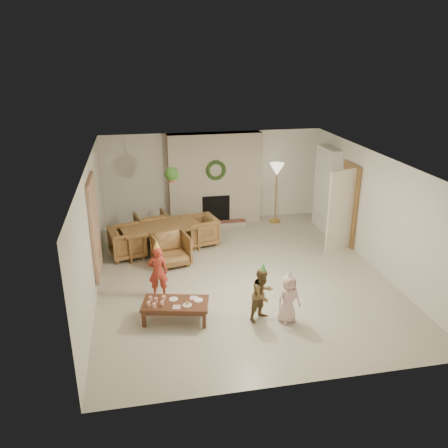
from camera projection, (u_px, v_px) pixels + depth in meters
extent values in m
plane|color=#B7B29E|center=(241.00, 275.00, 9.81)|extent=(7.00, 7.00, 0.00)
plane|color=white|center=(243.00, 161.00, 8.91)|extent=(7.00, 7.00, 0.00)
plane|color=silver|center=(213.00, 177.00, 12.57)|extent=(7.00, 0.00, 7.00)
plane|color=silver|center=(300.00, 310.00, 6.15)|extent=(7.00, 0.00, 7.00)
plane|color=silver|center=(92.00, 231.00, 8.83)|extent=(0.00, 7.00, 7.00)
plane|color=silver|center=(376.00, 212.00, 9.89)|extent=(0.00, 7.00, 7.00)
cube|color=#552616|center=(215.00, 179.00, 12.38)|extent=(2.50, 0.40, 2.50)
cube|color=maroon|center=(217.00, 224.00, 12.49)|extent=(1.60, 0.30, 0.12)
cube|color=black|center=(216.00, 209.00, 12.51)|extent=(0.75, 0.12, 0.75)
torus|color=#203D17|center=(216.00, 170.00, 12.06)|extent=(0.54, 0.10, 0.54)
cylinder|color=gold|center=(275.00, 221.00, 12.85)|extent=(0.31, 0.31, 0.03)
cylinder|color=gold|center=(276.00, 195.00, 12.57)|extent=(0.03, 0.03, 1.51)
cone|color=beige|center=(277.00, 169.00, 12.31)|extent=(0.40, 0.40, 0.34)
cube|color=white|center=(327.00, 189.00, 12.02)|extent=(0.30, 1.00, 2.20)
cube|color=white|center=(324.00, 212.00, 12.25)|extent=(0.30, 0.92, 0.03)
cube|color=white|center=(325.00, 198.00, 12.11)|extent=(0.30, 0.92, 0.03)
cube|color=white|center=(326.00, 183.00, 11.97)|extent=(0.30, 0.92, 0.03)
cube|color=white|center=(328.00, 169.00, 11.82)|extent=(0.30, 0.92, 0.03)
cube|color=#B43E21|center=(326.00, 209.00, 12.06)|extent=(0.20, 0.40, 0.24)
cube|color=#276791|center=(324.00, 192.00, 12.10)|extent=(0.20, 0.44, 0.24)
cube|color=#A36E23|center=(328.00, 180.00, 11.83)|extent=(0.20, 0.36, 0.22)
cube|color=brown|center=(349.00, 204.00, 11.07)|extent=(0.05, 0.86, 2.04)
cube|color=beige|center=(341.00, 211.00, 10.66)|extent=(0.77, 0.32, 2.00)
cube|color=tan|center=(95.00, 227.00, 9.02)|extent=(0.06, 1.20, 2.00)
imported|color=brown|center=(161.00, 238.00, 10.88)|extent=(2.02, 1.41, 0.64)
imported|color=brown|center=(171.00, 250.00, 10.18)|extent=(0.92, 0.93, 0.71)
imported|color=brown|center=(152.00, 226.00, 11.56)|extent=(0.92, 0.93, 0.71)
imported|color=brown|center=(127.00, 242.00, 10.56)|extent=(0.93, 0.92, 0.71)
imported|color=brown|center=(200.00, 231.00, 11.25)|extent=(0.93, 0.92, 0.71)
cylinder|color=tan|center=(171.00, 164.00, 10.18)|extent=(0.01, 0.01, 0.70)
cylinder|color=#983E31|center=(172.00, 179.00, 10.31)|extent=(0.16, 0.16, 0.12)
sphere|color=#244A18|center=(171.00, 174.00, 10.26)|extent=(0.32, 0.32, 0.32)
cube|color=#532D1B|center=(175.00, 304.00, 8.07)|extent=(1.26, 0.83, 0.05)
cube|color=#532D1B|center=(176.00, 307.00, 8.09)|extent=(1.16, 0.72, 0.07)
cube|color=#532D1B|center=(144.00, 319.00, 7.93)|extent=(0.08, 0.08, 0.30)
cube|color=#532D1B|center=(204.00, 320.00, 7.89)|extent=(0.08, 0.08, 0.30)
cube|color=#532D1B|center=(149.00, 305.00, 8.37)|extent=(0.08, 0.08, 0.30)
cube|color=#532D1B|center=(206.00, 306.00, 8.34)|extent=(0.08, 0.08, 0.30)
cylinder|color=white|center=(149.00, 304.00, 7.93)|extent=(0.08, 0.08, 0.08)
cylinder|color=white|center=(151.00, 299.00, 8.10)|extent=(0.08, 0.08, 0.08)
cylinder|color=white|center=(154.00, 305.00, 7.89)|extent=(0.08, 0.08, 0.08)
cylinder|color=white|center=(156.00, 300.00, 8.05)|extent=(0.08, 0.08, 0.08)
cylinder|color=white|center=(162.00, 303.00, 7.95)|extent=(0.08, 0.08, 0.08)
cylinder|color=white|center=(164.00, 298.00, 8.12)|extent=(0.08, 0.08, 0.08)
cylinder|color=white|center=(174.00, 299.00, 8.16)|extent=(0.19, 0.19, 0.01)
cylinder|color=white|center=(187.00, 305.00, 7.97)|extent=(0.19, 0.19, 0.01)
cylinder|color=white|center=(198.00, 300.00, 8.13)|extent=(0.19, 0.19, 0.01)
sphere|color=tan|center=(187.00, 303.00, 7.95)|extent=(0.08, 0.08, 0.06)
cube|color=#DAA0B1|center=(177.00, 307.00, 7.90)|extent=(0.16, 0.16, 0.01)
cube|color=#DAA0B1|center=(194.00, 298.00, 8.20)|extent=(0.16, 0.16, 0.01)
imported|color=#A93324|center=(158.00, 272.00, 8.80)|extent=(0.40, 0.28, 1.05)
cone|color=#FBFD54|center=(156.00, 245.00, 8.59)|extent=(0.19, 0.19, 0.20)
imported|color=brown|center=(262.00, 294.00, 8.04)|extent=(0.61, 0.58, 1.00)
cone|color=#4EB74F|center=(263.00, 267.00, 7.85)|extent=(0.14, 0.14, 0.16)
imported|color=beige|center=(288.00, 299.00, 7.98)|extent=(0.49, 0.38, 0.90)
cone|color=silver|center=(290.00, 274.00, 7.81)|extent=(0.12, 0.12, 0.16)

